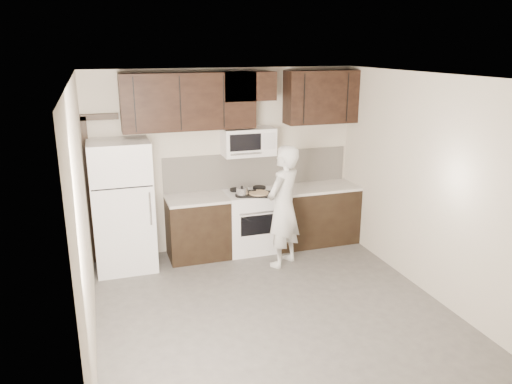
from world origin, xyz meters
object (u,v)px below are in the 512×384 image
refrigerator (123,206)px  person (283,207)px  stove (251,221)px  microwave (248,142)px

refrigerator → person: (2.12, -0.60, -0.04)m
stove → person: size_ratio=0.55×
microwave → person: (0.27, -0.76, -0.79)m
person → refrigerator: bearing=-52.6°
microwave → person: microwave is taller
microwave → refrigerator: size_ratio=0.42×
refrigerator → stove: bearing=1.5°
stove → microwave: microwave is taller
stove → microwave: 1.20m
stove → refrigerator: size_ratio=0.52×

